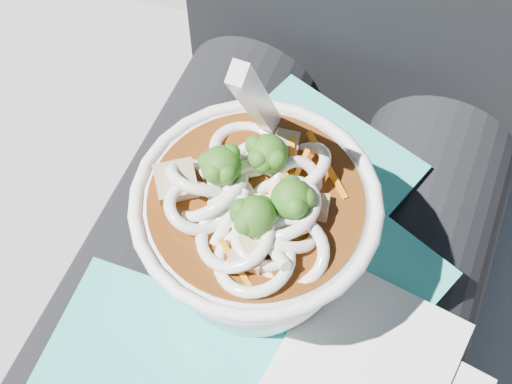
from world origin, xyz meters
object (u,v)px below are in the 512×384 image
at_px(stone_ledge, 302,302).
at_px(udon_bowl, 256,224).
at_px(lap, 263,315).
at_px(person_body, 301,217).
at_px(plastic_bag, 268,292).

xyz_separation_m(stone_ledge, udon_bowl, (-0.01, -0.14, 0.46)).
bearing_deg(lap, stone_ledge, 90.00).
relative_size(stone_ledge, person_body, 0.98).
bearing_deg(plastic_bag, stone_ledge, 92.48).
height_order(stone_ledge, person_body, person_body).
bearing_deg(lap, person_body, 90.00).
bearing_deg(stone_ledge, udon_bowl, -94.03).
height_order(lap, person_body, person_body).
distance_m(plastic_bag, udon_bowl, 0.07).
height_order(person_body, plastic_bag, person_body).
xyz_separation_m(lap, udon_bowl, (-0.01, 0.01, 0.15)).
relative_size(plastic_bag, udon_bowl, 1.82).
xyz_separation_m(person_body, plastic_bag, (0.01, -0.10, 0.06)).
bearing_deg(plastic_bag, person_body, 93.88).
bearing_deg(person_body, plastic_bag, -86.12).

